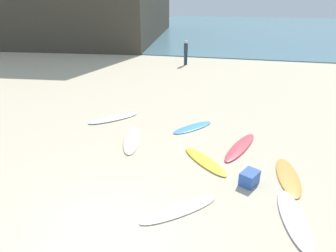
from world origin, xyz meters
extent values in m
plane|color=beige|center=(0.00, 0.00, 0.00)|extent=(120.00, 120.00, 0.00)
cube|color=slate|center=(0.00, 39.62, 0.04)|extent=(120.00, 40.00, 0.08)
ellipsoid|color=silver|center=(4.25, 1.34, 0.04)|extent=(0.87, 2.29, 0.09)
ellipsoid|color=orange|center=(4.36, 3.19, 0.03)|extent=(0.71, 2.10, 0.06)
ellipsoid|color=white|center=(1.50, 1.09, 0.03)|extent=(1.96, 1.77, 0.06)
ellipsoid|color=yellow|center=(1.88, 3.54, 0.04)|extent=(1.77, 1.84, 0.07)
ellipsoid|color=#F5EFC2|center=(-0.89, 4.49, 0.04)|extent=(1.08, 2.34, 0.08)
ellipsoid|color=#D94450|center=(2.98, 4.74, 0.04)|extent=(1.32, 2.43, 0.09)
ellipsoid|color=#4B9ADB|center=(1.13, 6.04, 0.03)|extent=(1.64, 1.77, 0.06)
ellipsoid|color=white|center=(-2.30, 6.23, 0.04)|extent=(2.00, 1.97, 0.09)
cylinder|color=#1E3342|center=(-0.97, 16.75, 0.42)|extent=(0.14, 0.14, 0.84)
cylinder|color=#1E3342|center=(-0.90, 16.93, 0.42)|extent=(0.14, 0.14, 0.84)
cylinder|color=#1E3342|center=(-0.93, 16.84, 1.19)|extent=(0.36, 0.36, 0.70)
sphere|color=beige|center=(-0.93, 16.84, 1.65)|extent=(0.23, 0.23, 0.23)
cube|color=#2D56B2|center=(3.22, 2.62, 0.20)|extent=(0.61, 0.67, 0.40)
camera|label=1|loc=(2.50, -4.79, 5.04)|focal=32.14mm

